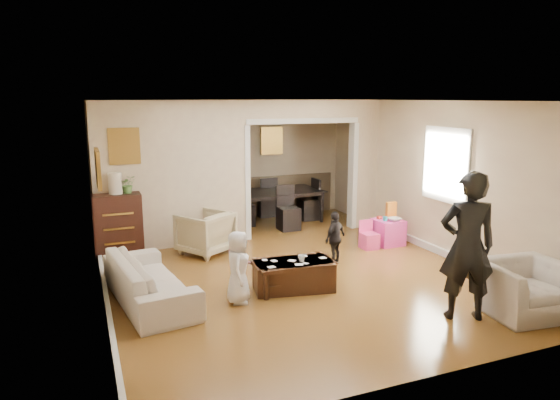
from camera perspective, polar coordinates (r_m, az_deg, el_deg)
name	(u,v)px	position (r m, az deg, el deg)	size (l,w,h in m)	color
floor	(285,267)	(8.08, 0.53, -7.58)	(7.00, 7.00, 0.00)	olive
partition_left	(174,175)	(9.09, -11.89, 2.77)	(2.75, 0.18, 2.60)	beige
partition_right	(363,164)	(10.46, 9.39, 3.99)	(0.55, 0.18, 2.60)	beige
partition_header	(302,109)	(9.73, 2.55, 10.22)	(2.22, 0.18, 0.35)	beige
window_pane	(446,165)	(8.80, 18.31, 3.79)	(0.03, 0.95, 1.10)	white
framed_art_partition	(124,146)	(8.83, -17.23, 5.84)	(0.45, 0.03, 0.55)	brown
framed_art_sofa_wall	(98,168)	(6.52, -19.92, 3.37)	(0.03, 0.55, 0.40)	brown
framed_art_alcove	(272,141)	(11.28, -0.94, 6.73)	(0.45, 0.03, 0.55)	brown
sofa	(149,280)	(6.92, -14.57, -8.71)	(2.03, 0.79, 0.59)	beige
armchair_back	(205,233)	(8.77, -8.46, -3.68)	(0.78, 0.80, 0.73)	tan
armchair_front	(525,289)	(7.02, 25.98, -9.00)	(1.00, 0.87, 0.65)	beige
dresser	(118,225)	(8.89, -17.88, -2.76)	(0.78, 0.44, 1.08)	#34170F
table_lamp	(115,183)	(8.74, -18.17, 1.81)	(0.22, 0.22, 0.36)	beige
potted_plant	(128,184)	(8.76, -16.85, 1.71)	(0.27, 0.23, 0.30)	#497433
coffee_table	(293,275)	(7.13, 1.53, -8.51)	(1.09, 0.55, 0.41)	#3B1E12
coffee_cup	(302,258)	(7.04, 2.45, -6.61)	(0.10, 0.10, 0.09)	silver
play_table	(388,232)	(9.43, 12.11, -3.57)	(0.48, 0.48, 0.46)	#ED3EA8
cereal_box	(391,210)	(9.48, 12.47, -1.12)	(0.20, 0.07, 0.30)	yellow
cyan_cup	(385,219)	(9.27, 11.83, -2.08)	(0.08, 0.08, 0.08)	#23AFAF
toy_block	(379,218)	(9.40, 11.16, -1.96)	(0.08, 0.06, 0.05)	red
play_bowl	(394,219)	(9.29, 12.84, -2.16)	(0.23, 0.23, 0.06)	silver
dining_table	(277,207)	(10.80, -0.37, -0.78)	(1.95, 1.09, 0.68)	black
adult_person	(467,246)	(6.42, 20.44, -4.91)	(0.66, 0.44, 1.82)	black
child_kneel_a	(238,267)	(6.62, -4.77, -7.59)	(0.47, 0.31, 0.96)	silver
child_kneel_b	(239,261)	(7.10, -4.67, -6.90)	(0.40, 0.31, 0.82)	#C87D89
child_toddler	(335,238)	(8.13, 6.25, -4.30)	(0.51, 0.21, 0.87)	black
craft_papers	(292,262)	(7.04, 1.32, -6.98)	(0.92, 0.47, 0.00)	white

